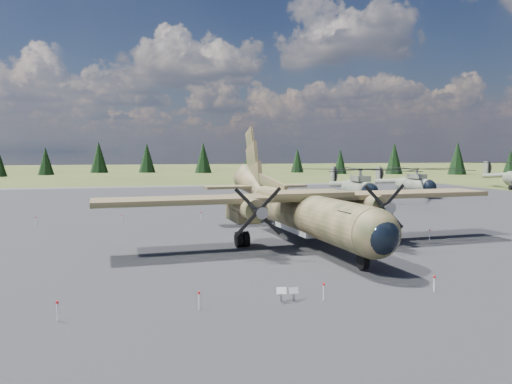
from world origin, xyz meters
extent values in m
plane|color=brown|center=(0.00, 0.00, 0.00)|extent=(500.00, 500.00, 0.00)
cube|color=#56565B|center=(0.00, 10.00, 0.00)|extent=(120.00, 120.00, 0.04)
cylinder|color=#3B4123|center=(5.96, -0.10, 2.47)|extent=(4.23, 19.49, 3.01)
sphere|color=#3B4123|center=(6.57, -9.75, 2.47)|extent=(3.13, 3.13, 2.95)
sphere|color=black|center=(6.61, -10.34, 2.42)|extent=(2.30, 2.30, 2.17)
cube|color=black|center=(6.47, -8.04, 3.28)|extent=(2.25, 1.85, 0.59)
cone|color=#3B4123|center=(5.15, 12.55, 3.60)|extent=(3.41, 7.56, 4.52)
cube|color=#ACAEB1|center=(5.89, 0.97, 1.24)|extent=(2.45, 6.56, 0.54)
cube|color=#394122|center=(5.92, 0.43, 3.70)|extent=(31.32, 5.63, 0.38)
cube|color=#3B4123|center=(5.92, 0.43, 3.94)|extent=(6.68, 4.27, 0.38)
cylinder|color=#3B4123|center=(1.12, -0.20, 3.11)|extent=(1.96, 5.68, 1.61)
cube|color=#3B4123|center=(1.07, 0.66, 2.42)|extent=(1.84, 3.75, 0.86)
cone|color=gray|center=(1.34, -3.68, 3.11)|extent=(0.88, 1.02, 0.82)
cylinder|color=black|center=(1.07, 0.66, 0.59)|extent=(1.02, 1.24, 1.18)
cylinder|color=#3B4123|center=(10.77, 0.42, 3.11)|extent=(1.96, 5.68, 1.61)
cube|color=#3B4123|center=(10.72, 1.28, 2.42)|extent=(1.84, 3.75, 0.86)
cone|color=gray|center=(10.99, -3.07, 3.11)|extent=(0.88, 1.02, 0.82)
cylinder|color=black|center=(10.72, 1.28, 0.59)|extent=(1.02, 1.24, 1.18)
cube|color=#3B4123|center=(5.41, 8.47, 4.24)|extent=(0.82, 8.12, 1.80)
cube|color=#394122|center=(5.12, 13.08, 3.65)|extent=(10.44, 3.02, 0.24)
cylinder|color=gray|center=(6.49, -8.47, 1.37)|extent=(0.16, 0.16, 0.97)
cylinder|color=black|center=(6.49, -8.47, 0.59)|extent=(0.44, 1.03, 1.00)
cylinder|color=slate|center=(23.29, 27.30, 1.88)|extent=(3.02, 7.47, 2.54)
sphere|color=black|center=(23.05, 23.64, 1.83)|extent=(2.49, 2.49, 2.34)
sphere|color=slate|center=(23.53, 30.95, 1.88)|extent=(2.49, 2.49, 2.34)
cube|color=slate|center=(23.26, 26.89, 3.51)|extent=(1.94, 3.36, 0.76)
cylinder|color=gray|center=(23.26, 26.89, 4.27)|extent=(0.39, 0.39, 1.02)
cylinder|color=slate|center=(23.79, 34.75, 2.24)|extent=(1.43, 8.72, 1.46)
cube|color=slate|center=(24.04, 38.56, 3.51)|extent=(0.32, 1.44, 2.44)
cylinder|color=black|center=(24.39, 38.53, 3.51)|extent=(0.24, 2.64, 2.64)
cylinder|color=black|center=(23.09, 24.25, 0.41)|extent=(0.33, 0.71, 0.69)
cylinder|color=black|center=(22.00, 28.60, 0.41)|extent=(0.36, 0.83, 0.81)
cylinder|color=gray|center=(22.00, 28.60, 0.94)|extent=(0.15, 0.15, 1.47)
cylinder|color=black|center=(24.74, 28.42, 0.41)|extent=(0.36, 0.83, 0.81)
cylinder|color=gray|center=(24.74, 28.42, 0.94)|extent=(0.15, 0.15, 1.47)
cylinder|color=slate|center=(36.68, 35.07, 1.76)|extent=(3.02, 7.03, 2.37)
sphere|color=black|center=(37.00, 31.67, 1.71)|extent=(2.38, 2.38, 2.18)
sphere|color=slate|center=(36.35, 38.47, 1.76)|extent=(2.38, 2.38, 2.18)
cube|color=slate|center=(36.71, 34.69, 3.27)|extent=(1.90, 3.18, 0.71)
cylinder|color=gray|center=(36.71, 34.69, 3.99)|extent=(0.37, 0.37, 0.95)
cylinder|color=slate|center=(36.01, 42.02, 2.09)|extent=(1.57, 8.14, 1.36)
cube|color=slate|center=(35.67, 45.56, 3.27)|extent=(0.33, 1.34, 2.28)
cylinder|color=black|center=(36.00, 45.59, 3.27)|extent=(0.29, 2.46, 2.47)
cylinder|color=black|center=(36.95, 32.24, 0.38)|extent=(0.33, 0.67, 0.65)
cylinder|color=black|center=(35.29, 36.08, 0.38)|extent=(0.36, 0.78, 0.76)
cylinder|color=gray|center=(35.29, 36.08, 0.88)|extent=(0.14, 0.14, 1.38)
cylinder|color=black|center=(37.84, 36.33, 0.38)|extent=(0.36, 0.78, 0.76)
cylinder|color=gray|center=(37.84, 36.33, 0.88)|extent=(0.14, 0.14, 1.38)
sphere|color=slate|center=(63.48, 45.66, 2.03)|extent=(2.84, 2.84, 2.52)
cylinder|color=slate|center=(64.04, 49.73, 2.41)|extent=(2.19, 9.40, 1.57)
cube|color=slate|center=(64.60, 53.81, 3.78)|extent=(0.45, 1.55, 2.63)
cylinder|color=black|center=(64.98, 53.75, 3.78)|extent=(0.45, 2.83, 2.85)
cylinder|color=black|center=(61.65, 43.26, 0.44)|extent=(0.45, 0.91, 0.88)
cylinder|color=gray|center=(61.65, 43.26, 1.01)|extent=(0.17, 0.17, 1.59)
cube|color=gray|center=(-0.06, -13.24, 0.29)|extent=(0.10, 0.10, 0.58)
cube|color=white|center=(-0.06, -13.30, 0.57)|extent=(0.50, 0.28, 0.33)
cube|color=gray|center=(0.57, -13.23, 0.27)|extent=(0.09, 0.09, 0.55)
cube|color=white|center=(0.57, -13.28, 0.54)|extent=(0.46, 0.25, 0.31)
cylinder|color=white|center=(-10.00, -13.50, 0.40)|extent=(0.07, 0.07, 0.80)
cylinder|color=red|center=(-10.00, -13.50, 0.80)|extent=(0.12, 0.12, 0.10)
cylinder|color=white|center=(-4.00, -13.50, 0.40)|extent=(0.07, 0.07, 0.80)
cylinder|color=red|center=(-4.00, -13.50, 0.80)|extent=(0.12, 0.12, 0.10)
cylinder|color=white|center=(2.00, -13.50, 0.40)|extent=(0.07, 0.07, 0.80)
cylinder|color=red|center=(2.00, -13.50, 0.80)|extent=(0.12, 0.12, 0.10)
cylinder|color=white|center=(8.00, -13.50, 0.40)|extent=(0.07, 0.07, 0.80)
cylinder|color=red|center=(8.00, -13.50, 0.80)|extent=(0.12, 0.12, 0.10)
cylinder|color=white|center=(-16.00, 16.00, 0.40)|extent=(0.07, 0.07, 0.80)
cylinder|color=red|center=(-16.00, 16.00, 0.80)|extent=(0.12, 0.12, 0.10)
cylinder|color=white|center=(-8.00, 16.00, 0.40)|extent=(0.07, 0.07, 0.80)
cylinder|color=red|center=(-8.00, 16.00, 0.80)|extent=(0.12, 0.12, 0.10)
cylinder|color=white|center=(0.00, 16.00, 0.40)|extent=(0.07, 0.07, 0.80)
cylinder|color=red|center=(0.00, 16.00, 0.80)|extent=(0.12, 0.12, 0.10)
cylinder|color=white|center=(8.00, 16.00, 0.40)|extent=(0.07, 0.07, 0.80)
cylinder|color=red|center=(8.00, 16.00, 0.80)|extent=(0.12, 0.12, 0.10)
cylinder|color=white|center=(16.00, 16.00, 0.40)|extent=(0.07, 0.07, 0.80)
cylinder|color=red|center=(16.00, 16.00, 0.80)|extent=(0.12, 0.12, 0.10)
cylinder|color=white|center=(16.50, 0.00, 0.40)|extent=(0.07, 0.07, 0.80)
cylinder|color=red|center=(16.50, 0.00, 0.80)|extent=(0.12, 0.12, 0.10)
cone|color=black|center=(102.98, 91.31, 3.83)|extent=(4.29, 4.29, 7.65)
cone|color=black|center=(92.35, 101.78, 5.16)|extent=(5.78, 5.78, 10.31)
cone|color=black|center=(75.06, 110.09, 5.06)|extent=(5.67, 5.67, 10.13)
cone|color=black|center=(58.43, 114.79, 4.05)|extent=(4.54, 4.54, 8.11)
cone|color=black|center=(48.53, 128.87, 4.17)|extent=(4.67, 4.67, 8.34)
cone|color=black|center=(30.72, 126.63, 4.18)|extent=(4.68, 4.68, 8.36)
cone|color=black|center=(16.38, 133.14, 5.14)|extent=(5.76, 5.76, 10.28)
cone|color=black|center=(-2.09, 140.19, 5.09)|extent=(5.71, 5.71, 10.19)
cone|color=black|center=(-18.04, 142.77, 5.33)|extent=(5.97, 5.97, 10.66)
cone|color=black|center=(-32.83, 128.92, 4.30)|extent=(4.82, 4.82, 8.61)
camera|label=1|loc=(-6.78, -35.49, 7.15)|focal=35.00mm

